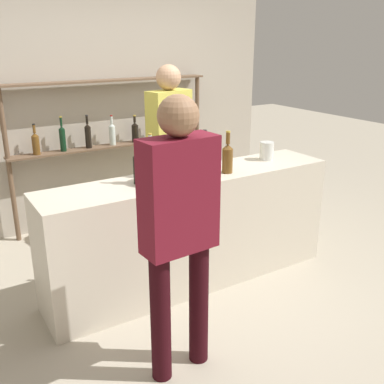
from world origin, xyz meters
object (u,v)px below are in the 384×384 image
Objects in this scene: counter_bottle_0 at (189,156)px; counter_bottle_3 at (138,167)px; ice_bucket at (161,171)px; counter_bottle_1 at (151,161)px; counter_bottle_4 at (228,157)px; cork_jar at (267,151)px; counter_bottle_2 at (204,156)px; wine_glass at (213,156)px; customer_left at (179,220)px; server_behind_counter at (170,142)px.

counter_bottle_3 is (-0.50, -0.07, -0.00)m from counter_bottle_0.
ice_bucket is (0.15, -0.09, -0.03)m from counter_bottle_3.
counter_bottle_1 reaches higher than counter_bottle_4.
ice_bucket is at bearing -174.40° from cork_jar.
wine_glass is (0.13, 0.07, -0.03)m from counter_bottle_2.
counter_bottle_4 is (0.74, -0.12, 0.00)m from counter_bottle_3.
counter_bottle_0 is 0.80m from cork_jar.
counter_bottle_4 is at bearing -78.03° from wine_glass.
customer_left is at bearing -124.34° from counter_bottle_0.
counter_bottle_1 is at bearing 173.39° from wine_glass.
counter_bottle_2 is at bearing -21.95° from server_behind_counter.
customer_left reaches higher than wine_glass.
counter_bottle_3 is 1.29m from cork_jar.
counter_bottle_3 reaches higher than cork_jar.
customer_left is at bearing -100.97° from counter_bottle_3.
counter_bottle_1 is 2.25× the size of wine_glass.
counter_bottle_0 is 0.22m from wine_glass.
counter_bottle_2 is 0.72m from cork_jar.
counter_bottle_0 is at bearing 24.33° from ice_bucket.
counter_bottle_2 is 1.06× the size of counter_bottle_3.
server_behind_counter is at bearing 128.55° from cork_jar.
cork_jar is at bearing -60.88° from customer_left.
wine_glass is (0.71, 0.04, -0.02)m from counter_bottle_3.
ice_bucket is at bearing -167.54° from wine_glass.
ice_bucket is 1.15m from cork_jar.
counter_bottle_1 is 2.15× the size of cork_jar.
ice_bucket is at bearing -30.18° from counter_bottle_3.
counter_bottle_4 is at bearing -37.56° from counter_bottle_0.
counter_bottle_1 is 1.14m from cork_jar.
ice_bucket is (-0.56, -0.12, -0.01)m from wine_glass.
counter_bottle_4 is at bearing -165.01° from cork_jar.
counter_bottle_1 is at bearing 159.26° from counter_bottle_4.
ice_bucket is at bearing 176.65° from counter_bottle_4.
counter_bottle_4 is 2.21× the size of wine_glass.
customer_left reaches higher than counter_bottle_3.
ice_bucket is at bearing -25.14° from customer_left.
server_behind_counter is (0.12, 0.81, -0.05)m from counter_bottle_2.
counter_bottle_1 is 0.56m from wine_glass.
counter_bottle_2 reaches higher than wine_glass.
counter_bottle_2 reaches higher than counter_bottle_0.
customer_left is at bearing -40.73° from server_behind_counter.
counter_bottle_0 reaches higher than counter_bottle_3.
wine_glass is at bearing 101.97° from counter_bottle_4.
wine_glass is at bearing -12.33° from server_behind_counter.
counter_bottle_2 is 1.16m from customer_left.
server_behind_counter is at bearing 51.00° from counter_bottle_1.
ice_bucket is 0.89m from customer_left.
counter_bottle_2 is 0.20× the size of server_behind_counter.
cork_jar is (0.80, -0.04, -0.05)m from counter_bottle_0.
counter_bottle_2 is 0.16m from wine_glass.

